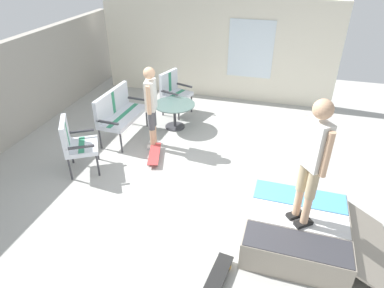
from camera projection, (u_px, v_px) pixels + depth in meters
The scene contains 11 objects.
ground_plane at pixel (195, 180), 6.06m from camera, with size 12.00×12.00×0.10m, color #A8A8A3.
house_facade at pixel (216, 49), 8.63m from camera, with size 0.23×6.00×2.53m.
skate_ramp at pixel (298, 230), 4.63m from camera, with size 1.43×1.93×0.44m.
patio_bench at pixel (118, 110), 7.01m from camera, with size 1.27×0.61×1.02m.
patio_chair_near_house at pixel (173, 89), 8.02m from camera, with size 0.76×0.71×1.02m.
patio_chair_by_wall at pixel (74, 141), 5.92m from camera, with size 0.81×0.79×1.02m.
patio_table at pixel (175, 111), 7.46m from camera, with size 0.90×0.90×0.57m.
person_watching at pixel (151, 103), 6.45m from camera, with size 0.47×0.29×1.67m.
person_skater at pixel (313, 156), 3.96m from camera, with size 0.40×0.36×1.73m.
skateboard_by_bench at pixel (154, 154), 6.54m from camera, with size 0.82×0.41×0.10m.
skateboard_spare at pixel (216, 279), 4.11m from camera, with size 0.82×0.30×0.10m.
Camera 1 is at (-4.70, -1.29, 3.61)m, focal length 31.65 mm.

